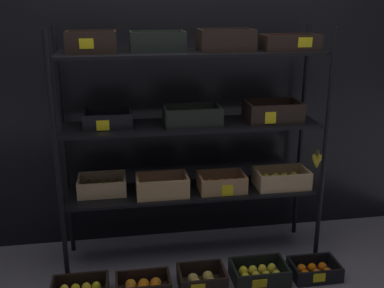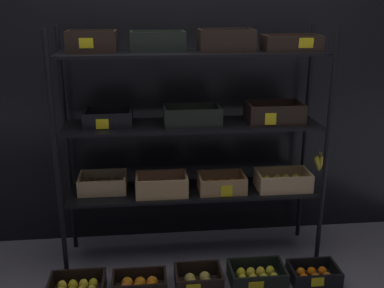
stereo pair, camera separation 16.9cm
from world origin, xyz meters
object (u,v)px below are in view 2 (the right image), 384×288
Objects in this scene: crate_ground_tangerine at (314,275)px; crate_ground_orange at (139,285)px; display_rack at (195,122)px; crate_ground_apple_gold at (199,281)px; crate_ground_right_lemon at (257,276)px.

crate_ground_orange is at bearing -179.74° from crate_ground_tangerine.
crate_ground_apple_gold is at bearing -92.85° from display_rack.
crate_ground_apple_gold reaches higher than crate_ground_orange.
display_rack is 1.30m from crate_ground_tangerine.
crate_ground_right_lemon is (0.39, 0.01, -0.00)m from crate_ground_apple_gold.
crate_ground_tangerine is (0.76, -0.40, -0.98)m from display_rack.
display_rack is at bearing 152.44° from crate_ground_tangerine.
crate_ground_apple_gold is (0.39, 0.01, 0.00)m from crate_ground_orange.
crate_ground_apple_gold reaches higher than crate_ground_right_lemon.
crate_ground_orange reaches higher than crate_ground_tangerine.
crate_ground_tangerine is (0.39, -0.02, -0.01)m from crate_ground_right_lemon.
crate_ground_apple_gold reaches higher than crate_ground_tangerine.
crate_ground_apple_gold is 0.78m from crate_ground_tangerine.
crate_ground_orange is 1.08× the size of crate_ground_tangerine.
crate_ground_orange is at bearing -178.47° from crate_ground_right_lemon.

